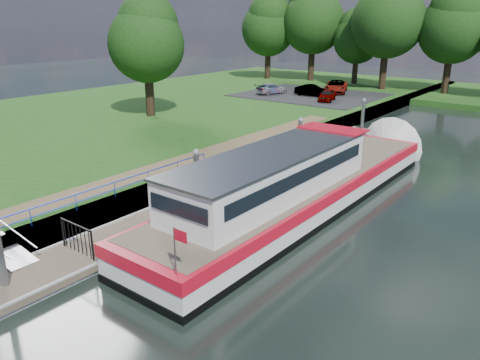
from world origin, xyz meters
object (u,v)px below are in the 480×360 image
Objects in this scene: barge at (307,183)px; car_a at (327,95)px; car_d at (336,87)px; car_b at (312,90)px; pontoon at (255,182)px; car_c at (272,89)px.

car_a is (-11.25, 23.17, 0.31)m from barge.
car_a is at bearing -93.78° from car_d.
barge reaches higher than car_d.
car_b is 0.73× the size of car_d.
car_b reaches higher than pontoon.
car_b is at bearing -128.14° from car_d.
barge reaches higher than car_b.
pontoon is 27.27m from car_c.
barge is at bearing 142.53° from car_c.
car_b is 4.36m from car_c.
pontoon is 3.78m from barge.
car_a is (-7.65, 22.41, 1.21)m from pontoon.
barge is 29.94m from car_c.
barge is 6.41× the size of car_a.
pontoon is 26.51m from car_b.
barge is 6.04× the size of car_b.
pontoon is at bearing 137.50° from car_c.
car_d is (5.16, 4.86, 0.12)m from car_c.
car_b is at bearing -147.18° from car_c.
car_c is (-18.22, 23.75, 0.30)m from barge.
car_d is at bearing 92.72° from car_a.
pontoon is 29.44m from car_d.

